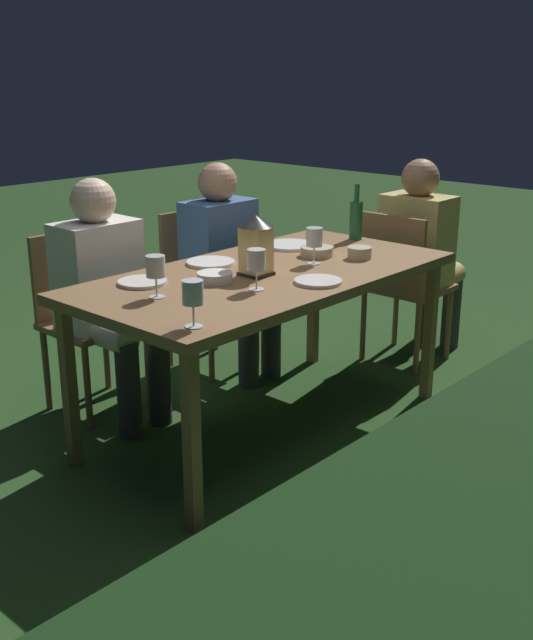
{
  "coord_description": "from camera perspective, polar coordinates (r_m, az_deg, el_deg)",
  "views": [
    {
      "loc": [
        2.48,
        2.23,
        1.62
      ],
      "look_at": [
        0.0,
        0.0,
        0.53
      ],
      "focal_mm": 43.42,
      "sensor_mm": 36.0,
      "label": 1
    }
  ],
  "objects": [
    {
      "name": "lantern_centerpiece",
      "position": [
        3.34,
        -0.79,
        5.76
      ],
      "size": [
        0.15,
        0.15,
        0.27
      ],
      "color": "black",
      "rests_on": "dining_table"
    },
    {
      "name": "ground_plane",
      "position": [
        3.71,
        0.0,
        -7.83
      ],
      "size": [
        16.0,
        16.0,
        0.0
      ],
      "primitive_type": "plane",
      "color": "#26471E"
    },
    {
      "name": "plate_c",
      "position": [
        3.28,
        -9.13,
        2.78
      ],
      "size": [
        0.21,
        0.21,
        0.01
      ],
      "primitive_type": "cylinder",
      "color": "silver",
      "rests_on": "dining_table"
    },
    {
      "name": "chair_head_near",
      "position": [
        4.39,
        9.94,
        2.85
      ],
      "size": [
        0.4,
        0.42,
        0.87
      ],
      "color": "brown",
      "rests_on": "ground"
    },
    {
      "name": "person_in_mustard",
      "position": [
        4.52,
        11.38,
        5.18
      ],
      "size": [
        0.48,
        0.38,
        1.15
      ],
      "color": "tan",
      "rests_on": "ground"
    },
    {
      "name": "wine_glass_a",
      "position": [
        2.68,
        -5.45,
        1.86
      ],
      "size": [
        0.08,
        0.08,
        0.17
      ],
      "color": "silver",
      "rests_on": "dining_table"
    },
    {
      "name": "green_bottle_on_table",
      "position": [
        4.11,
        6.62,
        7.42
      ],
      "size": [
        0.07,
        0.07,
        0.29
      ],
      "color": "#1E5B2D",
      "rests_on": "dining_table"
    },
    {
      "name": "plate_b",
      "position": [
        3.93,
        1.74,
        5.54
      ],
      "size": [
        0.25,
        0.25,
        0.01
      ],
      "primitive_type": "cylinder",
      "color": "white",
      "rests_on": "dining_table"
    },
    {
      "name": "bowl_salad",
      "position": [
        3.73,
        3.72,
        5.09
      ],
      "size": [
        0.16,
        0.16,
        0.05
      ],
      "color": "#BCAD8E",
      "rests_on": "dining_table"
    },
    {
      "name": "chair_side_left_a",
      "position": [
        4.36,
        -4.69,
        2.93
      ],
      "size": [
        0.42,
        0.4,
        0.87
      ],
      "color": "brown",
      "rests_on": "ground"
    },
    {
      "name": "person_in_cream",
      "position": [
        3.68,
        -11.66,
        2.21
      ],
      "size": [
        0.38,
        0.47,
        1.15
      ],
      "color": "white",
      "rests_on": "ground"
    },
    {
      "name": "dining_table",
      "position": [
        3.46,
        0.0,
        2.69
      ],
      "size": [
        1.77,
        0.89,
        0.76
      ],
      "color": "olive",
      "rests_on": "ground"
    },
    {
      "name": "plate_d",
      "position": [
        3.26,
        3.85,
        2.87
      ],
      "size": [
        0.2,
        0.2,
        0.01
      ],
      "primitive_type": "cylinder",
      "color": "silver",
      "rests_on": "dining_table"
    },
    {
      "name": "bowl_bread",
      "position": [
        3.27,
        -3.84,
        3.19
      ],
      "size": [
        0.15,
        0.15,
        0.04
      ],
      "color": "silver",
      "rests_on": "dining_table"
    },
    {
      "name": "person_in_blue",
      "position": [
        4.18,
        -2.9,
        4.48
      ],
      "size": [
        0.38,
        0.47,
        1.15
      ],
      "color": "#426699",
      "rests_on": "ground"
    },
    {
      "name": "chair_side_left_b",
      "position": [
        3.88,
        -13.25,
        0.57
      ],
      "size": [
        0.42,
        0.4,
        0.87
      ],
      "color": "brown",
      "rests_on": "ground"
    },
    {
      "name": "bowl_olives",
      "position": [
        3.7,
        6.88,
        4.97
      ],
      "size": [
        0.11,
        0.11,
        0.06
      ],
      "color": "#BCAD8E",
      "rests_on": "dining_table"
    },
    {
      "name": "plate_a",
      "position": [
        3.58,
        -4.14,
        4.25
      ],
      "size": [
        0.22,
        0.22,
        0.01
      ],
      "primitive_type": "cylinder",
      "color": "white",
      "rests_on": "dining_table"
    },
    {
      "name": "wine_glass_c",
      "position": [
        3.05,
        -8.18,
        3.78
      ],
      "size": [
        0.08,
        0.08,
        0.17
      ],
      "color": "silver",
      "rests_on": "dining_table"
    },
    {
      "name": "wine_glass_b",
      "position": [
        3.13,
        -0.75,
        4.31
      ],
      "size": [
        0.08,
        0.08,
        0.17
      ],
      "color": "silver",
      "rests_on": "dining_table"
    },
    {
      "name": "wine_glass_d",
      "position": [
        3.56,
        3.54,
        5.99
      ],
      "size": [
        0.08,
        0.08,
        0.17
      ],
      "color": "silver",
      "rests_on": "dining_table"
    }
  ]
}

